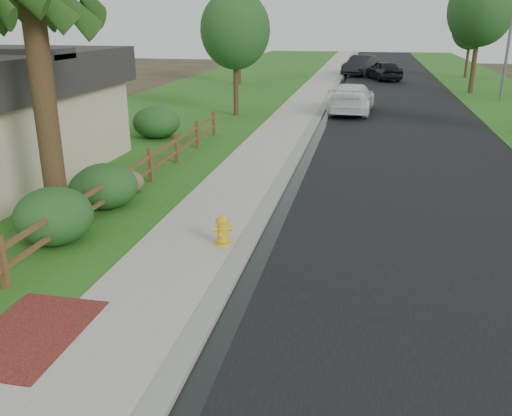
% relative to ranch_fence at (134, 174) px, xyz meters
% --- Properties ---
extents(ground, '(120.00, 120.00, 0.00)m').
position_rel_ranch_fence_xyz_m(ground, '(3.60, -6.40, -0.62)').
color(ground, '#372C1E').
extents(road, '(8.00, 90.00, 0.02)m').
position_rel_ranch_fence_xyz_m(road, '(8.20, 28.60, -0.61)').
color(road, black).
rests_on(road, ground).
extents(curb, '(0.40, 90.00, 0.12)m').
position_rel_ranch_fence_xyz_m(curb, '(4.00, 28.60, -0.56)').
color(curb, gray).
rests_on(curb, ground).
extents(wet_gutter, '(0.50, 90.00, 0.00)m').
position_rel_ranch_fence_xyz_m(wet_gutter, '(4.35, 28.60, -0.60)').
color(wet_gutter, black).
rests_on(wet_gutter, road).
extents(sidewalk, '(2.20, 90.00, 0.10)m').
position_rel_ranch_fence_xyz_m(sidewalk, '(2.70, 28.60, -0.57)').
color(sidewalk, gray).
rests_on(sidewalk, ground).
extents(grass_strip, '(1.60, 90.00, 0.06)m').
position_rel_ranch_fence_xyz_m(grass_strip, '(0.80, 28.60, -0.59)').
color(grass_strip, '#215217').
rests_on(grass_strip, ground).
extents(lawn_near, '(9.00, 90.00, 0.04)m').
position_rel_ranch_fence_xyz_m(lawn_near, '(-4.40, 28.60, -0.60)').
color(lawn_near, '#215217').
rests_on(lawn_near, ground).
extents(verge_far, '(6.00, 90.00, 0.04)m').
position_rel_ranch_fence_xyz_m(verge_far, '(15.10, 28.60, -0.60)').
color(verge_far, '#215217').
rests_on(verge_far, ground).
extents(brick_patch, '(1.60, 2.40, 0.11)m').
position_rel_ranch_fence_xyz_m(brick_patch, '(1.40, -7.40, -0.56)').
color(brick_patch, maroon).
rests_on(brick_patch, ground).
extents(ranch_fence, '(0.12, 16.92, 1.10)m').
position_rel_ranch_fence_xyz_m(ranch_fence, '(0.00, 0.00, 0.00)').
color(ranch_fence, '#502A1A').
rests_on(ranch_fence, ground).
extents(fire_hydrant, '(0.49, 0.39, 0.74)m').
position_rel_ranch_fence_xyz_m(fire_hydrant, '(3.50, -3.27, -0.18)').
color(fire_hydrant, yellow).
rests_on(fire_hydrant, sidewalk).
extents(white_suv, '(2.53, 5.51, 1.56)m').
position_rel_ranch_fence_xyz_m(white_suv, '(5.60, 15.85, 0.18)').
color(white_suv, white).
rests_on(white_suv, road).
extents(dark_car_mid, '(3.29, 5.05, 1.60)m').
position_rel_ranch_fence_xyz_m(dark_car_mid, '(7.60, 33.12, 0.20)').
color(dark_car_mid, black).
rests_on(dark_car_mid, road).
extents(dark_car_far, '(3.43, 5.56, 1.73)m').
position_rel_ranch_fence_xyz_m(dark_car_far, '(5.66, 36.74, 0.27)').
color(dark_car_far, black).
rests_on(dark_car_far, road).
extents(streetlight, '(2.02, 0.51, 8.76)m').
position_rel_ranch_fence_xyz_m(streetlight, '(14.34, 22.19, 4.35)').
color(streetlight, slate).
rests_on(streetlight, ground).
extents(boulder, '(1.34, 1.20, 0.74)m').
position_rel_ranch_fence_xyz_m(boulder, '(-0.30, 0.02, -0.25)').
color(boulder, brown).
rests_on(boulder, ground).
extents(shrub_a, '(1.92, 1.92, 1.31)m').
position_rel_ranch_fence_xyz_m(shrub_a, '(-0.30, -3.73, 0.04)').
color(shrub_a, '#1A4922').
rests_on(shrub_a, ground).
extents(shrub_b, '(1.88, 1.88, 1.21)m').
position_rel_ranch_fence_xyz_m(shrub_b, '(-0.30, -1.22, -0.01)').
color(shrub_b, '#1A4922').
rests_on(shrub_b, ground).
extents(shrub_c, '(1.62, 1.62, 1.12)m').
position_rel_ranch_fence_xyz_m(shrub_c, '(-0.46, -1.29, -0.06)').
color(shrub_c, '#1A4922').
rests_on(shrub_c, ground).
extents(shrub_d, '(2.51, 2.51, 1.37)m').
position_rel_ranch_fence_xyz_m(shrub_d, '(-2.30, 7.60, 0.07)').
color(shrub_d, '#1A4922').
rests_on(shrub_d, ground).
extents(tree_near_left, '(3.52, 3.52, 6.24)m').
position_rel_ranch_fence_xyz_m(tree_near_left, '(-0.30, 13.79, 3.68)').
color(tree_near_left, '#341F15').
rests_on(tree_near_left, ground).
extents(tree_mid_left, '(3.69, 3.69, 6.59)m').
position_rel_ranch_fence_xyz_m(tree_mid_left, '(-3.40, 27.72, 3.93)').
color(tree_mid_left, '#341F15').
rests_on(tree_mid_left, ground).
extents(tree_mid_right, '(4.25, 4.25, 7.71)m').
position_rel_ranch_fence_xyz_m(tree_mid_right, '(13.29, 25.74, 4.74)').
color(tree_mid_right, '#341F15').
rests_on(tree_mid_right, ground).
extents(tree_far_right, '(3.13, 3.13, 5.78)m').
position_rel_ranch_fence_xyz_m(tree_far_right, '(14.55, 36.41, 3.42)').
color(tree_far_right, '#341F15').
rests_on(tree_far_right, ground).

